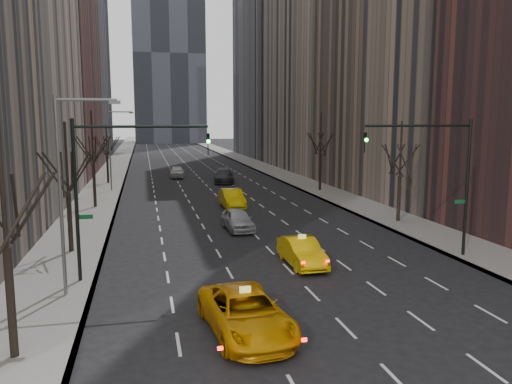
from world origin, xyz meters
TOP-DOWN VIEW (x-y plane):
  - ground at (0.00, 0.00)m, footprint 400.00×400.00m
  - sidewalk_left at (-12.25, 70.00)m, footprint 4.50×320.00m
  - sidewalk_right at (12.25, 70.00)m, footprint 4.50×320.00m
  - bld_left_far at (-21.50, 66.00)m, footprint 14.00×28.00m
  - bld_left_deep at (-21.50, 96.00)m, footprint 14.00×30.00m
  - bld_right_far at (21.50, 64.00)m, footprint 14.00×28.00m
  - bld_right_deep at (21.50, 95.00)m, footprint 14.00×30.00m
  - tree_lw_a at (-12.00, 4.00)m, footprint 3.36×3.50m
  - tree_lw_b at (-12.00, 18.00)m, footprint 3.36×3.50m
  - tree_lw_c at (-12.00, 34.00)m, footprint 3.36×3.50m
  - tree_lw_d at (-12.00, 52.00)m, footprint 3.36×3.50m
  - tree_rw_b at (12.00, 22.00)m, footprint 3.36×3.50m
  - tree_rw_c at (12.00, 40.00)m, footprint 3.36×3.50m
  - traffic_mast_left at (-9.11, 12.00)m, footprint 6.69×0.39m
  - traffic_mast_right at (9.11, 12.00)m, footprint 6.69×0.39m
  - streetlight_near at (-10.84, 10.00)m, footprint 2.83×0.22m
  - streetlight_far at (-10.84, 45.00)m, footprint 2.83×0.22m
  - taxi_suv at (-3.92, 4.36)m, footprint 3.30×6.13m
  - taxi_sedan at (0.94, 12.50)m, footprint 1.72×4.71m
  - silver_sedan_ahead at (-0.88, 22.17)m, footprint 2.05×4.69m
  - far_taxi at (0.33, 31.57)m, footprint 1.83×5.18m
  - far_suv_grey at (2.52, 50.10)m, footprint 3.21×6.38m
  - far_car_white at (-3.00, 57.14)m, footprint 2.29×5.02m

SIDE VIEW (x-z plane):
  - ground at x=0.00m, z-range 0.00..0.00m
  - sidewalk_left at x=-12.25m, z-range 0.00..0.15m
  - sidewalk_right at x=12.25m, z-range 0.00..0.15m
  - taxi_sedan at x=0.94m, z-range 0.00..1.54m
  - silver_sedan_ahead at x=-0.88m, z-range 0.00..1.57m
  - taxi_suv at x=-3.92m, z-range 0.00..1.64m
  - far_car_white at x=-3.00m, z-range 0.00..1.67m
  - far_taxi at x=0.33m, z-range 0.00..1.71m
  - far_suv_grey at x=2.52m, z-range 0.00..1.78m
  - tree_lw_d at x=-12.00m, z-range -0.12..7.24m
  - tree_lw_b at x=-12.00m, z-range -0.19..7.63m
  - tree_rw_b at x=12.00m, z-range -0.19..7.63m
  - tree_lw_a at x=-12.00m, z-range -0.26..8.02m
  - tree_lw_c at x=-12.00m, z-range -0.33..8.41m
  - tree_rw_c at x=12.00m, z-range -0.33..8.41m
  - traffic_mast_left at x=-9.11m, z-range 1.49..9.49m
  - traffic_mast_right at x=9.11m, z-range 1.49..9.49m
  - streetlight_near at x=-10.84m, z-range 1.12..10.12m
  - streetlight_far at x=-10.84m, z-range 1.12..10.12m
  - bld_left_far at x=-21.50m, z-range 0.00..44.00m
  - bld_right_far at x=21.50m, z-range 0.00..50.00m
  - bld_right_deep at x=21.50m, z-range 0.00..58.00m
  - bld_left_deep at x=-21.50m, z-range 0.00..60.00m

